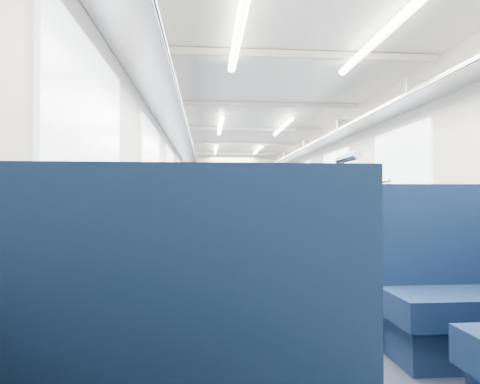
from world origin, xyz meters
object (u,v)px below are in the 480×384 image
end_door (224,198)px  seat_6 (203,254)px  seat_3 (460,301)px  seat_25 (247,215)px  seat_16 (205,223)px  seat_21 (254,217)px  seat_10 (204,236)px  seat_19 (262,221)px  seat_7 (344,254)px  seat_4 (202,271)px  seat_17 (269,223)px  seat_18 (205,221)px  seat_22 (205,216)px  seat_5 (382,269)px  seat_14 (205,227)px  seat_2 (200,312)px  seat_20 (205,218)px  seat_11 (299,236)px  seat_23 (251,216)px  seat_24 (205,215)px  seat_12 (204,230)px  seat_26 (205,214)px  seat_27 (245,213)px  bulkhead (232,191)px  seat_13 (286,230)px  seat_15 (276,226)px  seat_8 (204,244)px  seat_9 (318,243)px

end_door → seat_6: bearing=-93.5°
seat_3 → seat_25: (0.00, 13.59, 0.00)m
seat_16 → seat_21: (1.66, 3.11, 0.00)m
seat_10 → seat_16: bearing=90.0°
seat_19 → seat_21: 1.99m
seat_7 → seat_4: bearing=-148.6°
seat_17 → seat_18: size_ratio=1.00×
seat_19 → seat_22: 3.62m
seat_5 → seat_18: same height
seat_14 → seat_16: bearing=90.0°
end_door → seat_4: end_door is taller
seat_21 → seat_16: bearing=-118.1°
seat_2 → seat_14: size_ratio=1.00×
seat_20 → end_door: bearing=80.1°
seat_3 → seat_11: 4.55m
seat_17 → seat_23: size_ratio=1.00×
seat_6 → seat_24: bearing=90.0°
seat_3 → seat_12: (-1.66, 5.84, 0.00)m
seat_4 → seat_23: 11.32m
seat_7 → seat_26: bearing=97.6°
seat_3 → seat_14: same height
seat_5 → seat_27: size_ratio=1.00×
seat_21 → seat_26: same height
seat_6 → seat_26: size_ratio=1.00×
seat_25 → seat_19: bearing=-90.0°
bulkhead → seat_20: size_ratio=2.46×
seat_6 → seat_21: size_ratio=1.00×
seat_23 → seat_25: bearing=90.0°
seat_13 → seat_25: bearing=90.0°
seat_24 → seat_12: bearing=-90.0°
seat_5 → seat_17: (0.00, 6.83, 0.00)m
seat_4 → seat_27: size_ratio=1.00×
seat_12 → seat_20: same height
seat_7 → seat_18: size_ratio=1.00×
seat_21 → seat_25: 2.35m
seat_3 → seat_7: (0.00, 2.22, 0.00)m
seat_17 → seat_18: bearing=145.8°
seat_5 → seat_15: (0.00, 5.75, 0.00)m
seat_3 → seat_5: 1.17m
seat_4 → seat_7: 1.95m
seat_5 → seat_11: bearing=90.0°
seat_5 → seat_13: (0.00, 4.59, 0.00)m
seat_15 → seat_20: same height
seat_4 → seat_8: bearing=90.0°
seat_19 → seat_23: same height
bulkhead → seat_12: bulkhead is taller
seat_11 → seat_13: same height
seat_5 → seat_27: 13.57m
bulkhead → seat_9: size_ratio=2.46×
seat_15 → seat_17: same height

